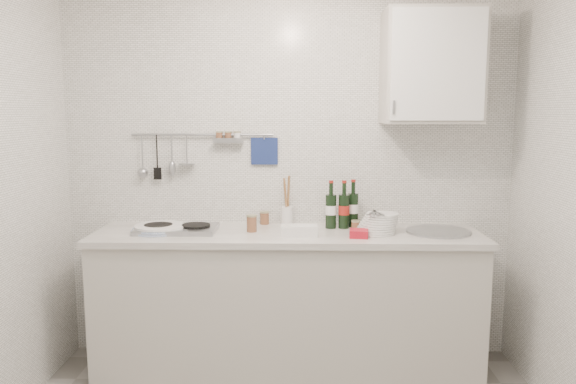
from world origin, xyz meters
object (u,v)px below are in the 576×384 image
object	(u,v)px
plate_stack_hob	(159,228)
plate_stack_sink	(378,224)
utensil_crock	(287,213)
wall_cabinet	(432,67)
wine_bottles	(343,204)

from	to	relation	value
plate_stack_hob	plate_stack_sink	world-z (taller)	plate_stack_sink
utensil_crock	plate_stack_sink	bearing A→B (deg)	-23.59
plate_stack_sink	plate_stack_hob	bearing A→B (deg)	179.63
wall_cabinet	wine_bottles	world-z (taller)	wall_cabinet
wall_cabinet	wine_bottles	bearing A→B (deg)	178.01
plate_stack_sink	utensil_crock	world-z (taller)	utensil_crock
plate_stack_sink	utensil_crock	size ratio (longest dim) A/B	0.83
wall_cabinet	utensil_crock	world-z (taller)	wall_cabinet
plate_stack_sink	utensil_crock	distance (m)	0.63
plate_stack_sink	wine_bottles	world-z (taller)	wine_bottles
plate_stack_sink	utensil_crock	bearing A→B (deg)	156.41
plate_stack_hob	utensil_crock	size ratio (longest dim) A/B	1.04
wall_cabinet	plate_stack_hob	xyz separation A→B (m)	(-1.71, -0.13, -1.01)
plate_stack_hob	utensil_crock	xyz separation A→B (m)	(0.80, 0.24, 0.06)
wall_cabinet	utensil_crock	size ratio (longest dim) A/B	2.10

